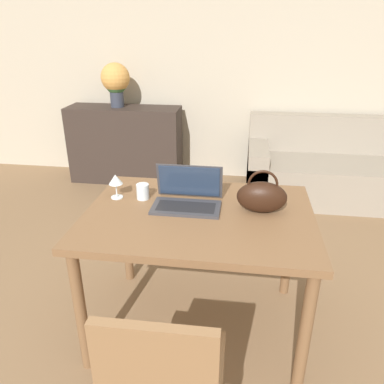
% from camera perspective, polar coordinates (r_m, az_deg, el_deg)
% --- Properties ---
extents(wall_back, '(10.00, 0.06, 2.70)m').
position_cam_1_polar(wall_back, '(4.40, 4.71, 19.36)').
color(wall_back, '#BCB29E').
rests_on(wall_back, ground_plane).
extents(dining_table, '(1.23, 0.90, 0.78)m').
position_cam_1_polar(dining_table, '(2.07, 1.04, -5.50)').
color(dining_table, brown).
rests_on(dining_table, ground_plane).
extents(chair, '(0.45, 0.45, 0.86)m').
position_cam_1_polar(chair, '(1.57, -4.27, -26.34)').
color(chair, olive).
rests_on(chair, ground_plane).
extents(couch, '(1.91, 0.86, 0.82)m').
position_cam_1_polar(couch, '(4.28, 21.31, 2.95)').
color(couch, gray).
rests_on(couch, ground_plane).
extents(sideboard, '(1.28, 0.40, 0.87)m').
position_cam_1_polar(sideboard, '(4.46, -10.07, 7.12)').
color(sideboard, '#332823').
rests_on(sideboard, ground_plane).
extents(laptop, '(0.38, 0.25, 0.22)m').
position_cam_1_polar(laptop, '(2.09, -0.66, -0.44)').
color(laptop, '#38383D').
rests_on(laptop, dining_table).
extents(drinking_glass, '(0.07, 0.07, 0.09)m').
position_cam_1_polar(drinking_glass, '(2.19, -7.51, 0.08)').
color(drinking_glass, silver).
rests_on(drinking_glass, dining_table).
extents(wine_glass, '(0.08, 0.08, 0.14)m').
position_cam_1_polar(wine_glass, '(2.20, -11.56, 1.69)').
color(wine_glass, silver).
rests_on(wine_glass, dining_table).
extents(handbag, '(0.27, 0.13, 0.24)m').
position_cam_1_polar(handbag, '(2.03, 10.59, -0.67)').
color(handbag, black).
rests_on(handbag, dining_table).
extents(flower_vase, '(0.31, 0.31, 0.47)m').
position_cam_1_polar(flower_vase, '(4.34, -11.57, 16.25)').
color(flower_vase, '#333847').
rests_on(flower_vase, sideboard).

